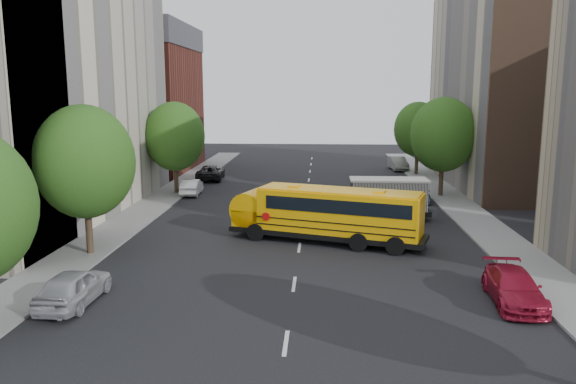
# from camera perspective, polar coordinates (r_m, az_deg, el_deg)

# --- Properties ---
(ground) EXTENTS (120.00, 120.00, 0.00)m
(ground) POSITION_cam_1_polar(r_m,az_deg,el_deg) (33.14, 1.29, -4.72)
(ground) COLOR black
(ground) RESTS_ON ground
(sidewalk_left) EXTENTS (3.00, 80.00, 0.12)m
(sidewalk_left) POSITION_cam_1_polar(r_m,az_deg,el_deg) (40.01, -15.15, -2.39)
(sidewalk_left) COLOR slate
(sidewalk_left) RESTS_ON ground
(sidewalk_right) EXTENTS (3.00, 80.00, 0.12)m
(sidewalk_right) POSITION_cam_1_polar(r_m,az_deg,el_deg) (39.35, 18.56, -2.77)
(sidewalk_right) COLOR slate
(sidewalk_right) RESTS_ON ground
(lane_markings) EXTENTS (0.15, 64.00, 0.01)m
(lane_markings) POSITION_cam_1_polar(r_m,az_deg,el_deg) (42.88, 1.77, -1.28)
(lane_markings) COLOR silver
(lane_markings) RESTS_ON ground
(building_left_cream) EXTENTS (10.00, 26.00, 20.00)m
(building_left_cream) POSITION_cam_1_polar(r_m,az_deg,el_deg) (42.57, -23.85, 11.33)
(building_left_cream) COLOR beige
(building_left_cream) RESTS_ON ground
(building_left_redbrick) EXTENTS (10.00, 15.00, 13.00)m
(building_left_redbrick) POSITION_cam_1_polar(r_m,az_deg,el_deg) (63.01, -14.47, 8.03)
(building_left_redbrick) COLOR maroon
(building_left_redbrick) RESTS_ON ground
(building_right_far) EXTENTS (10.00, 22.00, 18.00)m
(building_right_far) POSITION_cam_1_polar(r_m,az_deg,el_deg) (54.68, 21.67, 9.99)
(building_right_far) COLOR #C5B599
(building_right_far) RESTS_ON ground
(building_right_sidewall) EXTENTS (10.10, 0.30, 18.00)m
(building_right_sidewall) POSITION_cam_1_polar(r_m,az_deg,el_deg) (44.34, 26.12, 9.78)
(building_right_sidewall) COLOR brown
(building_right_sidewall) RESTS_ON ground
(street_tree_1) EXTENTS (5.12, 5.12, 7.90)m
(street_tree_1) POSITION_cam_1_polar(r_m,az_deg,el_deg) (30.73, -19.95, 2.89)
(street_tree_1) COLOR #38281C
(street_tree_1) RESTS_ON ground
(street_tree_2) EXTENTS (4.99, 4.99, 7.71)m
(street_tree_2) POSITION_cam_1_polar(r_m,az_deg,el_deg) (47.72, -11.44, 5.55)
(street_tree_2) COLOR #38281C
(street_tree_2) RESTS_ON ground
(street_tree_4) EXTENTS (5.25, 5.25, 8.10)m
(street_tree_4) POSITION_cam_1_polar(r_m,az_deg,el_deg) (47.18, 15.49, 5.63)
(street_tree_4) COLOR #38281C
(street_tree_4) RESTS_ON ground
(street_tree_5) EXTENTS (4.86, 4.86, 7.51)m
(street_tree_5) POSITION_cam_1_polar(r_m,az_deg,el_deg) (58.96, 13.06, 6.22)
(street_tree_5) COLOR #38281C
(street_tree_5) RESTS_ON ground
(school_bus) EXTENTS (11.48, 5.92, 3.18)m
(school_bus) POSITION_cam_1_polar(r_m,az_deg,el_deg) (32.05, 3.78, -1.99)
(school_bus) COLOR black
(school_bus) RESTS_ON ground
(safari_truck) EXTENTS (6.48, 2.45, 2.76)m
(safari_truck) POSITION_cam_1_polar(r_m,az_deg,el_deg) (38.36, 9.52, -0.57)
(safari_truck) COLOR black
(safari_truck) RESTS_ON ground
(parked_car_0) EXTENTS (1.86, 4.40, 1.48)m
(parked_car_0) POSITION_cam_1_polar(r_m,az_deg,el_deg) (24.58, -20.94, -8.98)
(parked_car_0) COLOR #B1B0B7
(parked_car_0) RESTS_ON ground
(parked_car_1) EXTENTS (1.64, 4.08, 1.32)m
(parked_car_1) POSITION_cam_1_polar(r_m,az_deg,el_deg) (47.50, -9.75, 0.51)
(parked_car_1) COLOR white
(parked_car_1) RESTS_ON ground
(parked_car_2) EXTENTS (2.70, 5.30, 1.43)m
(parked_car_2) POSITION_cam_1_polar(r_m,az_deg,el_deg) (55.36, -7.87, 1.99)
(parked_car_2) COLOR black
(parked_car_2) RESTS_ON ground
(parked_car_3) EXTENTS (2.15, 4.71, 1.34)m
(parked_car_3) POSITION_cam_1_polar(r_m,az_deg,el_deg) (24.90, 21.97, -8.98)
(parked_car_3) COLOR maroon
(parked_car_3) RESTS_ON ground
(parked_car_4) EXTENTS (2.03, 4.36, 1.45)m
(parked_car_4) POSITION_cam_1_polar(r_m,az_deg,el_deg) (45.21, 13.07, -0.01)
(parked_car_4) COLOR #2E3A50
(parked_car_4) RESTS_ON ground
(parked_car_5) EXTENTS (1.99, 4.59, 1.47)m
(parked_car_5) POSITION_cam_1_polar(r_m,az_deg,el_deg) (62.79, 11.09, 2.88)
(parked_car_5) COLOR gray
(parked_car_5) RESTS_ON ground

